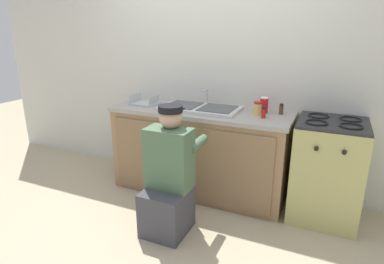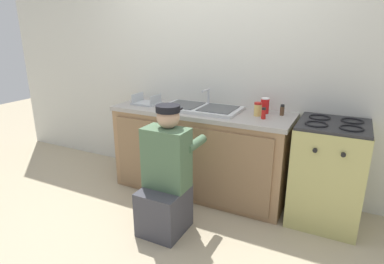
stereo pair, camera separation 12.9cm
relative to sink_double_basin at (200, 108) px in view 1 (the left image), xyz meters
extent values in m
plane|color=tan|center=(0.00, -0.30, -0.93)|extent=(12.00, 12.00, 0.00)
cube|color=silver|center=(0.00, 0.35, 0.32)|extent=(6.00, 0.10, 2.50)
cube|color=#997551|center=(0.00, 0.00, -0.49)|extent=(1.81, 0.60, 0.86)
cube|color=#866747|center=(-0.43, -0.31, -0.49)|extent=(0.80, 0.02, 0.76)
cube|color=#866747|center=(0.43, -0.31, -0.49)|extent=(0.80, 0.02, 0.76)
cube|color=#9E9993|center=(0.00, 0.00, -0.04)|extent=(1.85, 0.62, 0.04)
cube|color=silver|center=(0.00, 0.00, 0.00)|extent=(0.80, 0.44, 0.03)
cube|color=#4C4F51|center=(-0.19, 0.00, 0.01)|extent=(0.33, 0.35, 0.01)
cube|color=#4C4F51|center=(0.19, 0.00, 0.01)|extent=(0.33, 0.35, 0.01)
cylinder|color=#B7BABF|center=(0.00, 0.19, 0.07)|extent=(0.02, 0.02, 0.18)
cylinder|color=#B7BABF|center=(0.00, 0.11, 0.16)|extent=(0.02, 0.16, 0.02)
cube|color=tan|center=(1.25, 0.00, -0.47)|extent=(0.59, 0.60, 0.90)
cube|color=#262628|center=(1.25, 0.00, -0.01)|extent=(0.58, 0.59, 0.02)
torus|color=black|center=(1.12, -0.12, 0.01)|extent=(0.19, 0.19, 0.02)
torus|color=black|center=(1.39, -0.12, 0.01)|extent=(0.19, 0.19, 0.02)
torus|color=black|center=(1.12, 0.12, 0.01)|extent=(0.19, 0.19, 0.02)
torus|color=black|center=(1.39, 0.12, 0.01)|extent=(0.19, 0.19, 0.02)
cylinder|color=black|center=(1.15, -0.31, -0.16)|extent=(0.04, 0.02, 0.04)
cylinder|color=black|center=(1.36, -0.31, -0.16)|extent=(0.04, 0.02, 0.04)
cube|color=#3F3F47|center=(0.04, -0.82, -0.73)|extent=(0.36, 0.40, 0.40)
cube|color=#4C6B4C|center=(0.04, -0.76, -0.27)|extent=(0.38, 0.22, 0.52)
sphere|color=tan|center=(0.04, -0.72, 0.08)|extent=(0.19, 0.19, 0.19)
cylinder|color=black|center=(0.04, -0.72, 0.15)|extent=(0.20, 0.20, 0.06)
cube|color=black|center=(0.04, -0.63, 0.13)|extent=(0.13, 0.09, 0.02)
cylinder|color=#4C6B4C|center=(-0.13, -0.56, -0.17)|extent=(0.08, 0.30, 0.08)
cylinder|color=#4C6B4C|center=(0.21, -0.56, -0.17)|extent=(0.08, 0.30, 0.08)
cylinder|color=#DBB760|center=(0.58, 0.02, 0.04)|extent=(0.07, 0.07, 0.11)
cylinder|color=#B21E19|center=(0.58, 0.02, 0.10)|extent=(0.07, 0.07, 0.02)
cylinder|color=#513823|center=(0.78, 0.14, 0.02)|extent=(0.04, 0.04, 0.08)
cylinder|color=black|center=(0.78, 0.14, 0.08)|extent=(0.04, 0.04, 0.02)
cube|color=#B2B7BC|center=(-0.64, -0.04, -0.01)|extent=(0.28, 0.22, 0.02)
cube|color=#B2B7BC|center=(-0.76, -0.04, 0.04)|extent=(0.01, 0.21, 0.10)
cube|color=#B2B7BC|center=(-0.52, -0.04, 0.04)|extent=(0.01, 0.21, 0.10)
cylinder|color=red|center=(0.61, 0.15, 0.05)|extent=(0.08, 0.08, 0.14)
cylinder|color=white|center=(0.61, 0.15, 0.13)|extent=(0.08, 0.08, 0.01)
cylinder|color=red|center=(0.66, -0.06, 0.02)|extent=(0.04, 0.04, 0.08)
cylinder|color=black|center=(0.66, -0.06, 0.08)|extent=(0.04, 0.04, 0.02)
camera|label=1|loc=(1.23, -2.93, 0.76)|focal=30.00mm
camera|label=2|loc=(1.35, -2.88, 0.76)|focal=30.00mm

